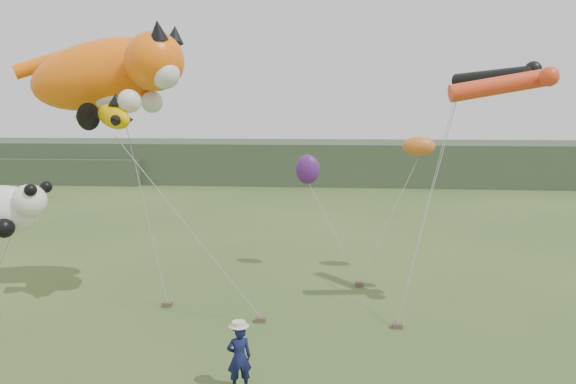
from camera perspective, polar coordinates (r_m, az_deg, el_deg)
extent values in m
cube|color=#2D3D28|center=(58.48, 3.67, 3.16)|extent=(90.00, 12.00, 4.00)
cube|color=#2D3D28|center=(64.07, -24.36, 2.22)|extent=(25.00, 8.00, 2.50)
imported|color=#111541|center=(14.77, -4.98, -16.43)|extent=(0.73, 0.60, 1.73)
cube|color=brown|center=(21.20, -12.15, -11.10)|extent=(0.33, 0.26, 0.17)
cube|color=brown|center=(19.35, -2.82, -12.81)|extent=(0.33, 0.26, 0.17)
cube|color=brown|center=(19.16, 11.05, -13.18)|extent=(0.33, 0.26, 0.17)
cube|color=brown|center=(23.20, 7.25, -9.29)|extent=(0.33, 0.26, 0.17)
ellipsoid|color=orange|center=(21.90, -18.08, 11.32)|extent=(6.15, 3.53, 3.54)
sphere|color=orange|center=(20.08, -13.41, 12.80)|extent=(2.02, 2.02, 2.02)
cone|color=black|center=(19.55, -13.08, 15.76)|extent=(0.63, 0.77, 0.76)
cone|color=black|center=(20.54, -11.43, 15.42)|extent=(0.63, 0.73, 0.72)
sphere|color=silver|center=(19.58, -12.42, 11.63)|extent=(1.01, 1.01, 1.01)
ellipsoid|color=silver|center=(21.47, -17.78, 9.01)|extent=(1.98, 0.99, 0.62)
sphere|color=silver|center=(19.60, -15.81, 8.89)|extent=(0.79, 0.79, 0.79)
sphere|color=silver|center=(21.00, -13.66, 8.89)|extent=(0.79, 0.79, 0.79)
cylinder|color=orange|center=(24.03, -23.78, 11.80)|extent=(2.09, 1.53, 1.22)
ellipsoid|color=#EEAC00|center=(19.78, -17.29, 7.32)|extent=(1.72, 1.33, 1.12)
cone|color=black|center=(20.58, -20.21, 7.21)|extent=(1.10, 1.18, 0.95)
cone|color=black|center=(19.74, -17.07, 9.01)|extent=(0.53, 0.53, 0.42)
cone|color=black|center=(19.17, -17.01, 7.01)|extent=(0.56, 0.59, 0.42)
cone|color=black|center=(20.15, -15.86, 7.09)|extent=(0.56, 0.59, 0.42)
cylinder|color=black|center=(21.09, 19.83, 10.87)|extent=(2.28, 2.53, 0.64)
sphere|color=black|center=(21.01, 23.65, 11.32)|extent=(0.57, 0.57, 0.57)
cylinder|color=#EC3D1A|center=(19.75, 20.55, 10.09)|extent=(3.21, 0.84, 1.10)
sphere|color=#EC3D1A|center=(19.69, 25.00, 10.59)|extent=(0.62, 0.62, 0.62)
ellipsoid|color=white|center=(19.60, -26.93, -1.64)|extent=(2.31, 1.54, 1.54)
sphere|color=white|center=(18.80, -24.78, -0.83)|extent=(1.03, 1.03, 1.03)
sphere|color=black|center=(18.33, -24.69, 0.18)|extent=(0.38, 0.38, 0.38)
sphere|color=black|center=(18.91, -23.37, 0.48)|extent=(0.38, 0.38, 0.38)
sphere|color=black|center=(18.88, -26.86, -3.29)|extent=(0.60, 0.60, 0.60)
ellipsoid|color=orange|center=(24.22, 13.14, 4.55)|extent=(1.39, 0.81, 0.81)
ellipsoid|color=#4F1B6E|center=(24.50, 2.00, 2.31)|extent=(1.05, 0.70, 1.29)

